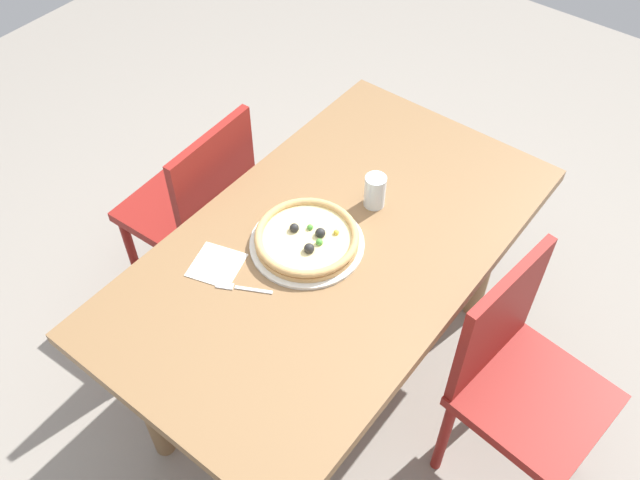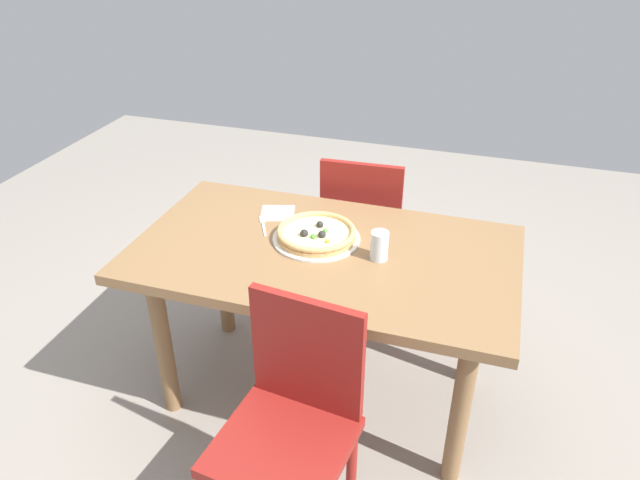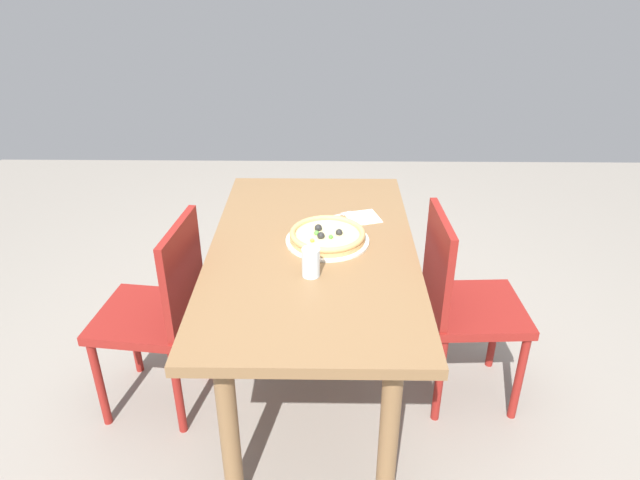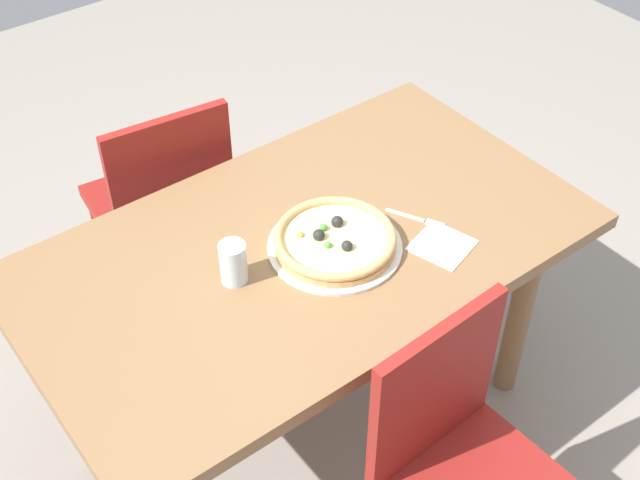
% 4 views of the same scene
% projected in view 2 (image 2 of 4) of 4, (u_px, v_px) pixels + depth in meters
% --- Properties ---
extents(ground_plane, '(6.00, 6.00, 0.00)m').
position_uv_depth(ground_plane, '(323.00, 391.00, 2.67)').
color(ground_plane, gray).
extents(dining_table, '(1.47, 0.84, 0.75)m').
position_uv_depth(dining_table, '(324.00, 271.00, 2.34)').
color(dining_table, olive).
rests_on(dining_table, ground).
extents(chair_near, '(0.44, 0.44, 0.90)m').
position_uv_depth(chair_near, '(291.00, 422.00, 1.87)').
color(chair_near, maroon).
rests_on(chair_near, ground).
extents(chair_far, '(0.42, 0.42, 0.90)m').
position_uv_depth(chair_far, '(364.00, 229.00, 2.93)').
color(chair_far, maroon).
rests_on(chair_far, ground).
extents(plate, '(0.35, 0.35, 0.01)m').
position_uv_depth(plate, '(316.00, 239.00, 2.35)').
color(plate, silver).
rests_on(plate, dining_table).
extents(pizza, '(0.31, 0.31, 0.05)m').
position_uv_depth(pizza, '(316.00, 233.00, 2.33)').
color(pizza, tan).
rests_on(pizza, plate).
extents(fork, '(0.09, 0.15, 0.00)m').
position_uv_depth(fork, '(263.00, 224.00, 2.45)').
color(fork, silver).
rests_on(fork, dining_table).
extents(drinking_glass, '(0.07, 0.07, 0.11)m').
position_uv_depth(drinking_glass, '(380.00, 245.00, 2.20)').
color(drinking_glass, silver).
rests_on(drinking_glass, dining_table).
extents(napkin, '(0.17, 0.17, 0.00)m').
position_uv_depth(napkin, '(278.00, 213.00, 2.54)').
color(napkin, white).
rests_on(napkin, dining_table).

